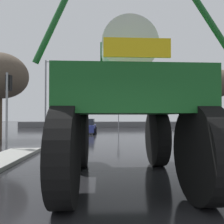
{
  "coord_description": "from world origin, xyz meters",
  "views": [
    {
      "loc": [
        -0.47,
        -1.55,
        1.78
      ],
      "look_at": [
        -0.13,
        8.09,
        1.97
      ],
      "focal_mm": 34.92,
      "sensor_mm": 36.0,
      "label": 1
    }
  ],
  "objects_px": {
    "streetlight_far_left": "(47,92)",
    "bare_tree_right": "(217,84)",
    "traffic_signal_far_right": "(80,109)",
    "bare_tree_left": "(1,76)",
    "traffic_signal_near_left": "(8,94)",
    "sedan_ahead": "(87,126)",
    "traffic_signal_far_left": "(118,109)",
    "traffic_signal_near_right": "(194,96)",
    "oversize_sprayer": "(125,105)"
  },
  "relations": [
    {
      "from": "streetlight_far_left",
      "to": "bare_tree_right",
      "type": "height_order",
      "value": "streetlight_far_left"
    },
    {
      "from": "traffic_signal_far_right",
      "to": "bare_tree_left",
      "type": "relative_size",
      "value": 0.58
    },
    {
      "from": "traffic_signal_near_left",
      "to": "streetlight_far_left",
      "type": "xyz_separation_m",
      "value": [
        -1.25,
        12.52,
        1.46
      ]
    },
    {
      "from": "sedan_ahead",
      "to": "traffic_signal_far_left",
      "type": "height_order",
      "value": "traffic_signal_far_left"
    },
    {
      "from": "traffic_signal_near_right",
      "to": "traffic_signal_far_right",
      "type": "xyz_separation_m",
      "value": [
        -8.21,
        18.16,
        -0.13
      ]
    },
    {
      "from": "traffic_signal_far_left",
      "to": "bare_tree_right",
      "type": "relative_size",
      "value": 0.63
    },
    {
      "from": "traffic_signal_far_left",
      "to": "traffic_signal_near_left",
      "type": "bearing_deg",
      "value": -111.21
    },
    {
      "from": "traffic_signal_near_left",
      "to": "streetlight_far_left",
      "type": "relative_size",
      "value": 0.51
    },
    {
      "from": "traffic_signal_near_left",
      "to": "traffic_signal_near_right",
      "type": "distance_m",
      "value": 10.04
    },
    {
      "from": "bare_tree_left",
      "to": "traffic_signal_far_right",
      "type": "bearing_deg",
      "value": 70.24
    },
    {
      "from": "traffic_signal_near_right",
      "to": "bare_tree_right",
      "type": "xyz_separation_m",
      "value": [
        5.64,
        8.22,
        1.88
      ]
    },
    {
      "from": "traffic_signal_near_left",
      "to": "traffic_signal_far_left",
      "type": "distance_m",
      "value": 19.48
    },
    {
      "from": "traffic_signal_far_left",
      "to": "bare_tree_left",
      "type": "distance_m",
      "value": 16.46
    },
    {
      "from": "traffic_signal_near_left",
      "to": "bare_tree_right",
      "type": "xyz_separation_m",
      "value": [
        15.68,
        8.22,
        1.82
      ]
    },
    {
      "from": "traffic_signal_near_right",
      "to": "traffic_signal_far_left",
      "type": "xyz_separation_m",
      "value": [
        -2.99,
        18.16,
        -0.08
      ]
    },
    {
      "from": "traffic_signal_far_left",
      "to": "streetlight_far_left",
      "type": "bearing_deg",
      "value": -145.79
    },
    {
      "from": "traffic_signal_near_right",
      "to": "traffic_signal_far_right",
      "type": "relative_size",
      "value": 1.05
    },
    {
      "from": "oversize_sprayer",
      "to": "bare_tree_right",
      "type": "bearing_deg",
      "value": -36.8
    },
    {
      "from": "sedan_ahead",
      "to": "bare_tree_right",
      "type": "distance_m",
      "value": 13.33
    },
    {
      "from": "traffic_signal_far_left",
      "to": "traffic_signal_far_right",
      "type": "distance_m",
      "value": 5.22
    },
    {
      "from": "traffic_signal_near_right",
      "to": "bare_tree_left",
      "type": "distance_m",
      "value": 14.01
    },
    {
      "from": "traffic_signal_far_right",
      "to": "streetlight_far_left",
      "type": "relative_size",
      "value": 0.48
    },
    {
      "from": "traffic_signal_near_left",
      "to": "traffic_signal_far_right",
      "type": "xyz_separation_m",
      "value": [
        1.83,
        18.16,
        -0.2
      ]
    },
    {
      "from": "traffic_signal_near_right",
      "to": "traffic_signal_far_left",
      "type": "bearing_deg",
      "value": 99.36
    },
    {
      "from": "bare_tree_left",
      "to": "traffic_signal_far_left",
      "type": "bearing_deg",
      "value": 52.74
    },
    {
      "from": "sedan_ahead",
      "to": "bare_tree_right",
      "type": "xyz_separation_m",
      "value": [
        12.39,
        -2.76,
        4.08
      ]
    },
    {
      "from": "oversize_sprayer",
      "to": "traffic_signal_near_right",
      "type": "bearing_deg",
      "value": -38.62
    },
    {
      "from": "streetlight_far_left",
      "to": "bare_tree_right",
      "type": "xyz_separation_m",
      "value": [
        16.93,
        -4.3,
        0.36
      ]
    },
    {
      "from": "traffic_signal_far_right",
      "to": "bare_tree_right",
      "type": "height_order",
      "value": "bare_tree_right"
    },
    {
      "from": "streetlight_far_left",
      "to": "traffic_signal_near_left",
      "type": "bearing_deg",
      "value": -84.29
    },
    {
      "from": "traffic_signal_near_left",
      "to": "bare_tree_left",
      "type": "xyz_separation_m",
      "value": [
        -2.84,
        5.16,
        1.88
      ]
    },
    {
      "from": "traffic_signal_near_right",
      "to": "bare_tree_right",
      "type": "relative_size",
      "value": 0.65
    },
    {
      "from": "traffic_signal_near_left",
      "to": "streetlight_far_left",
      "type": "bearing_deg",
      "value": 95.71
    },
    {
      "from": "sedan_ahead",
      "to": "traffic_signal_near_right",
      "type": "distance_m",
      "value": 13.07
    },
    {
      "from": "traffic_signal_far_left",
      "to": "bare_tree_left",
      "type": "xyz_separation_m",
      "value": [
        -9.89,
        -13.0,
        2.03
      ]
    },
    {
      "from": "oversize_sprayer",
      "to": "streetlight_far_left",
      "type": "distance_m",
      "value": 19.59
    },
    {
      "from": "traffic_signal_near_left",
      "to": "bare_tree_right",
      "type": "bearing_deg",
      "value": 27.67
    },
    {
      "from": "traffic_signal_far_right",
      "to": "oversize_sprayer",
      "type": "bearing_deg",
      "value": -80.8
    },
    {
      "from": "streetlight_far_left",
      "to": "traffic_signal_far_left",
      "type": "bearing_deg",
      "value": 34.21
    },
    {
      "from": "oversize_sprayer",
      "to": "traffic_signal_far_left",
      "type": "distance_m",
      "value": 23.87
    },
    {
      "from": "traffic_signal_near_left",
      "to": "streetlight_far_left",
      "type": "height_order",
      "value": "streetlight_far_left"
    },
    {
      "from": "oversize_sprayer",
      "to": "traffic_signal_near_left",
      "type": "bearing_deg",
      "value": 44.1
    },
    {
      "from": "sedan_ahead",
      "to": "traffic_signal_near_right",
      "type": "xyz_separation_m",
      "value": [
        6.75,
        -10.97,
        2.2
      ]
    },
    {
      "from": "streetlight_far_left",
      "to": "bare_tree_right",
      "type": "bearing_deg",
      "value": -14.25
    },
    {
      "from": "sedan_ahead",
      "to": "traffic_signal_far_right",
      "type": "relative_size",
      "value": 1.08
    },
    {
      "from": "sedan_ahead",
      "to": "bare_tree_right",
      "type": "relative_size",
      "value": 0.67
    },
    {
      "from": "sedan_ahead",
      "to": "traffic_signal_far_left",
      "type": "relative_size",
      "value": 1.06
    },
    {
      "from": "traffic_signal_near_left",
      "to": "traffic_signal_near_right",
      "type": "xyz_separation_m",
      "value": [
        10.04,
        0.0,
        -0.06
      ]
    },
    {
      "from": "oversize_sprayer",
      "to": "bare_tree_right",
      "type": "xyz_separation_m",
      "value": [
        9.99,
        13.88,
        2.69
      ]
    },
    {
      "from": "traffic_signal_far_right",
      "to": "bare_tree_left",
      "type": "distance_m",
      "value": 13.97
    }
  ]
}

